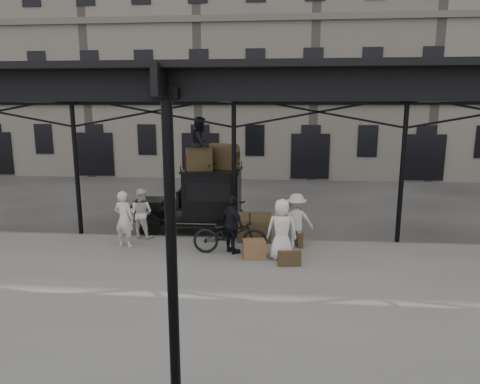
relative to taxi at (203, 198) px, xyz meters
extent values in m
plane|color=#383533|center=(1.13, -2.97, -1.20)|extent=(120.00, 120.00, 0.00)
cube|color=slate|center=(1.13, -4.97, -1.13)|extent=(28.00, 8.00, 0.15)
cylinder|color=black|center=(1.13, -0.97, 0.95)|extent=(0.14, 0.14, 4.30)
cylinder|color=black|center=(1.13, -8.77, 0.95)|extent=(0.14, 0.14, 4.30)
cube|color=black|center=(1.13, -0.97, 3.28)|extent=(22.00, 0.10, 0.45)
cube|color=black|center=(1.13, -8.77, 3.28)|extent=(22.00, 0.10, 0.45)
cube|color=black|center=(1.13, -4.67, 3.45)|extent=(22.50, 9.00, 0.08)
cube|color=silver|center=(1.13, -4.67, 3.52)|extent=(18.00, 7.00, 0.04)
cube|color=slate|center=(1.13, 15.03, 5.80)|extent=(64.00, 8.00, 14.00)
cylinder|color=black|center=(-1.68, -0.72, -0.80)|extent=(0.80, 0.10, 0.80)
cylinder|color=black|center=(-1.68, 0.72, -0.80)|extent=(0.80, 0.10, 0.80)
cylinder|color=black|center=(0.92, -0.72, -0.80)|extent=(0.80, 0.10, 0.80)
cylinder|color=black|center=(0.92, 0.72, -0.80)|extent=(0.80, 0.10, 0.80)
cube|color=black|center=(-0.43, 0.00, -0.65)|extent=(3.60, 1.25, 0.12)
cube|color=black|center=(-1.78, 0.00, -0.35)|extent=(0.90, 1.00, 0.55)
cube|color=black|center=(-2.25, 0.00, -0.35)|extent=(0.06, 0.70, 0.55)
cube|color=black|center=(-0.98, 0.00, -0.25)|extent=(0.70, 1.30, 0.10)
cube|color=black|center=(0.32, 0.00, 0.15)|extent=(1.80, 1.45, 1.55)
cube|color=black|center=(0.32, -0.73, 0.35)|extent=(1.40, 0.02, 0.60)
cube|color=black|center=(0.32, 0.00, 0.95)|extent=(1.90, 1.55, 0.06)
imported|color=beige|center=(-1.98, -2.10, -0.22)|extent=(0.69, 0.54, 1.67)
imported|color=silver|center=(-1.77, -1.17, -0.27)|extent=(0.88, 0.75, 1.57)
imported|color=silver|center=(2.60, -2.75, -0.23)|extent=(0.81, 0.53, 1.65)
imported|color=black|center=(1.23, -2.39, -0.23)|extent=(0.93, 0.99, 1.64)
imported|color=beige|center=(3.02, -1.71, -0.26)|extent=(1.11, 0.74, 1.60)
imported|color=black|center=(1.17, -2.40, -0.51)|extent=(2.12, 0.86, 1.09)
imported|color=black|center=(-0.03, -0.10, 1.83)|extent=(0.80, 0.94, 1.71)
cube|color=olive|center=(1.86, -2.74, -0.80)|extent=(0.67, 0.55, 0.50)
cube|color=#4B3B23|center=(3.11, -1.57, -0.83)|extent=(0.26, 0.62, 0.45)
cube|color=#4B3B23|center=(2.80, -3.28, -0.85)|extent=(0.61, 0.22, 0.40)
camera|label=1|loc=(2.45, -13.83, 2.99)|focal=32.00mm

